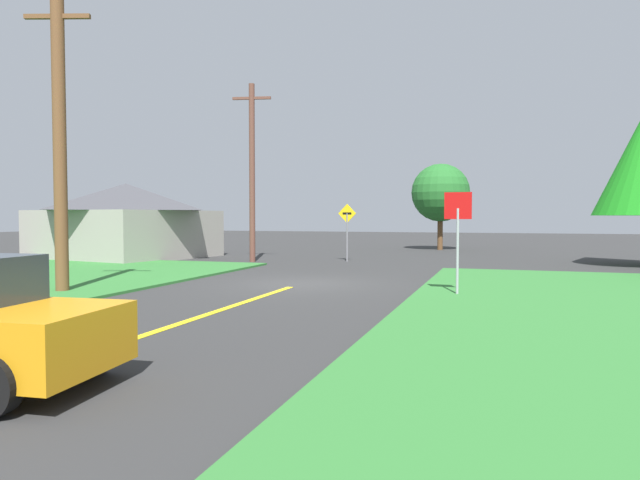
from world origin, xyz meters
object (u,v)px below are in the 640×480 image
at_px(utility_pole_near, 60,141).
at_px(oak_tree_left, 440,193).
at_px(direction_sign, 347,226).
at_px(utility_pole_mid, 252,170).
at_px(barn, 126,221).
at_px(stop_sign, 458,224).

xyz_separation_m(utility_pole_near, oak_tree_left, (7.76, 23.96, -0.55)).
bearing_deg(direction_sign, utility_pole_mid, -159.78).
height_order(direction_sign, barn, barn).
relative_size(stop_sign, utility_pole_mid, 0.33).
relative_size(stop_sign, barn, 0.34).
distance_m(utility_pole_near, oak_tree_left, 25.20).
relative_size(utility_pole_near, direction_sign, 3.01).
bearing_deg(direction_sign, utility_pole_near, -109.38).
bearing_deg(utility_pole_near, direction_sign, 70.62).
height_order(stop_sign, utility_pole_mid, utility_pole_mid).
bearing_deg(utility_pole_near, stop_sign, 14.49).
bearing_deg(stop_sign, utility_pole_mid, -38.67).
distance_m(stop_sign, oak_tree_left, 21.50).
bearing_deg(oak_tree_left, direction_sign, -106.20).
xyz_separation_m(stop_sign, direction_sign, (-5.86, 10.35, -0.23)).
bearing_deg(utility_pole_mid, barn, 175.67).
height_order(oak_tree_left, barn, oak_tree_left).
height_order(stop_sign, oak_tree_left, oak_tree_left).
xyz_separation_m(direction_sign, barn, (-11.61, -0.98, 0.22)).
xyz_separation_m(stop_sign, oak_tree_left, (-2.69, 21.26, 1.71)).
relative_size(utility_pole_mid, direction_sign, 3.04).
height_order(utility_pole_near, direction_sign, utility_pole_near).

